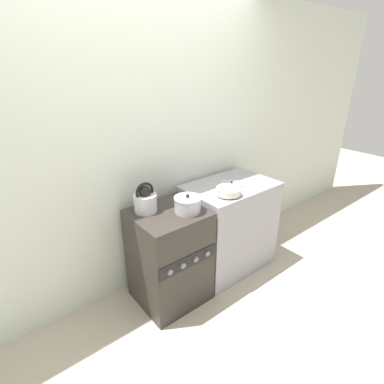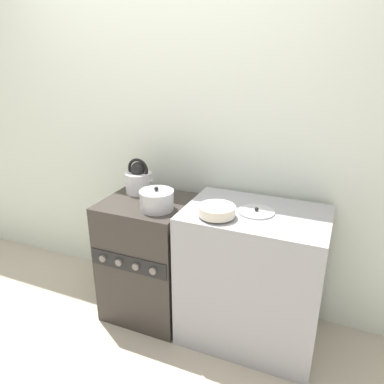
{
  "view_description": "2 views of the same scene",
  "coord_description": "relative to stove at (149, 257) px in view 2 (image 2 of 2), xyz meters",
  "views": [
    {
      "loc": [
        -1.15,
        -1.49,
        1.95
      ],
      "look_at": [
        0.28,
        0.3,
        0.93
      ],
      "focal_mm": 28.0,
      "sensor_mm": 36.0,
      "label": 1
    },
    {
      "loc": [
        1.16,
        -1.7,
        1.79
      ],
      "look_at": [
        0.32,
        0.28,
        0.96
      ],
      "focal_mm": 35.0,
      "sensor_mm": 36.0,
      "label": 2
    }
  ],
  "objects": [
    {
      "name": "counter",
      "position": [
        0.72,
        0.02,
        0.02
      ],
      "size": [
        0.85,
        0.57,
        0.89
      ],
      "color": "#99999E",
      "rests_on": "ground_plane"
    },
    {
      "name": "loose_pot_lid",
      "position": [
        0.72,
        0.02,
        0.47
      ],
      "size": [
        0.21,
        0.21,
        0.03
      ],
      "color": "#B2B2B7",
      "rests_on": "counter"
    },
    {
      "name": "enamel_bowl",
      "position": [
        0.53,
        -0.13,
        0.5
      ],
      "size": [
        0.21,
        0.21,
        0.07
      ],
      "color": "beige",
      "rests_on": "counter"
    },
    {
      "name": "cooking_pot",
      "position": [
        0.13,
        -0.09,
        0.49
      ],
      "size": [
        0.21,
        0.21,
        0.15
      ],
      "color": "#B2B2B7",
      "rests_on": "stove"
    },
    {
      "name": "stove",
      "position": [
        0.0,
        0.0,
        0.0
      ],
      "size": [
        0.56,
        0.55,
        0.85
      ],
      "color": "#332D28",
      "rests_on": "ground_plane"
    },
    {
      "name": "wall_back",
      "position": [
        0.0,
        0.38,
        0.82
      ],
      "size": [
        7.0,
        0.06,
        2.5
      ],
      "color": "silver",
      "rests_on": "ground_plane"
    },
    {
      "name": "ground_plane",
      "position": [
        0.0,
        -0.26,
        -0.43
      ],
      "size": [
        12.0,
        12.0,
        0.0
      ],
      "primitive_type": "plane",
      "color": "#B2A893"
    },
    {
      "name": "kettle",
      "position": [
        -0.12,
        0.12,
        0.52
      ],
      "size": [
        0.22,
        0.18,
        0.24
      ],
      "color": "silver",
      "rests_on": "stove"
    }
  ]
}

